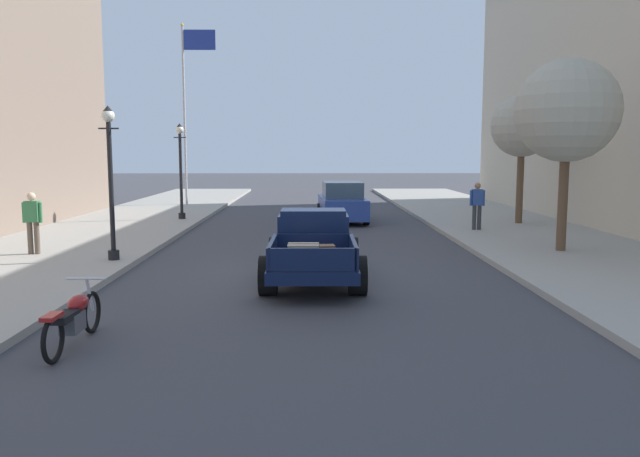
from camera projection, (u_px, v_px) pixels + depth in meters
name	position (u px, v px, depth m)	size (l,w,h in m)	color
ground_plane	(314.00, 276.00, 14.43)	(140.00, 140.00, 0.00)	#3D3D42
sidewalk_right	(624.00, 272.00, 14.53)	(5.50, 64.00, 0.15)	#9E998E
hotrod_truck_navy	(313.00, 246.00, 14.03)	(2.23, 4.96, 1.58)	#0F1938
motorcycle_parked	(74.00, 318.00, 9.15)	(0.62, 2.12, 0.93)	black
car_background_blue	(342.00, 203.00, 25.62)	(2.03, 4.38, 1.65)	#284293
pedestrian_sidewalk_left	(33.00, 219.00, 16.57)	(0.53, 0.22, 1.65)	brown
pedestrian_sidewalk_right	(477.00, 203.00, 21.79)	(0.53, 0.22, 1.65)	#333338
street_lamp_near	(110.00, 171.00, 15.51)	(0.50, 0.32, 3.85)	black
street_lamp_far	(181.00, 164.00, 25.14)	(0.50, 0.32, 3.85)	black
flagpole	(188.00, 95.00, 31.84)	(1.74, 0.16, 9.16)	#B2B2B7
street_tree_nearest	(567.00, 111.00, 16.82)	(2.79, 2.79, 5.22)	brown
street_tree_second	(522.00, 127.00, 23.48)	(2.34, 2.34, 4.86)	brown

